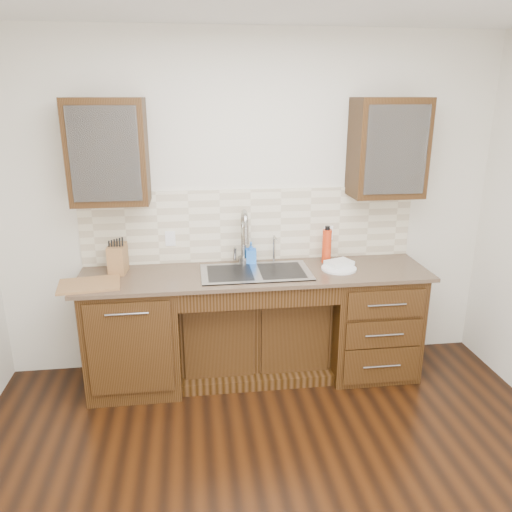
{
  "coord_description": "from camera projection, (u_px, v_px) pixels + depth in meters",
  "views": [
    {
      "loc": [
        -0.47,
        -2.17,
        2.21
      ],
      "look_at": [
        0.0,
        1.4,
        1.05
      ],
      "focal_mm": 35.0,
      "sensor_mm": 36.0,
      "label": 1
    }
  ],
  "objects": [
    {
      "name": "upper_cabinet_right",
      "position": [
        388.0,
        148.0,
        3.85
      ],
      "size": [
        0.55,
        0.34,
        0.75
      ],
      "primitive_type": "cube",
      "color": "#593014",
      "rests_on": "wall_back"
    },
    {
      "name": "base_cabinet_right",
      "position": [
        369.0,
        320.0,
        4.13
      ],
      "size": [
        0.7,
        0.62,
        0.88
      ],
      "primitive_type": "cube",
      "color": "#593014",
      "rests_on": "ground"
    },
    {
      "name": "sink",
      "position": [
        256.0,
        283.0,
        3.86
      ],
      "size": [
        0.84,
        0.46,
        0.19
      ],
      "primitive_type": "cube",
      "color": "#9E9EA5",
      "rests_on": "countertop"
    },
    {
      "name": "plate",
      "position": [
        339.0,
        268.0,
        3.91
      ],
      "size": [
        0.36,
        0.36,
        0.02
      ],
      "primitive_type": "cylinder",
      "rotation": [
        0.0,
        0.0,
        0.37
      ],
      "color": "white",
      "rests_on": "countertop"
    },
    {
      "name": "outlet_left",
      "position": [
        170.0,
        239.0,
        3.99
      ],
      "size": [
        0.08,
        0.01,
        0.12
      ],
      "primitive_type": "cube",
      "color": "white",
      "rests_on": "backsplash"
    },
    {
      "name": "cutting_board",
      "position": [
        89.0,
        285.0,
        3.57
      ],
      "size": [
        0.46,
        0.35,
        0.02
      ],
      "primitive_type": "cube",
      "rotation": [
        0.0,
        0.0,
        0.13
      ],
      "color": "brown",
      "rests_on": "countertop"
    },
    {
      "name": "backsplash",
      "position": [
        251.0,
        225.0,
        4.06
      ],
      "size": [
        2.7,
        0.02,
        0.59
      ],
      "primitive_type": "cube",
      "color": "beige",
      "rests_on": "wall_back"
    },
    {
      "name": "countertop",
      "position": [
        256.0,
        274.0,
        3.86
      ],
      "size": [
        2.7,
        0.65,
        0.03
      ],
      "primitive_type": "cube",
      "color": "#84705B",
      "rests_on": "base_cabinet_left"
    },
    {
      "name": "knife_block",
      "position": [
        118.0,
        259.0,
        3.82
      ],
      "size": [
        0.14,
        0.21,
        0.22
      ],
      "primitive_type": "cube",
      "rotation": [
        0.0,
        0.0,
        -0.09
      ],
      "color": "brown",
      "rests_on": "countertop"
    },
    {
      "name": "upper_cabinet_left",
      "position": [
        108.0,
        152.0,
        3.59
      ],
      "size": [
        0.55,
        0.34,
        0.75
      ],
      "primitive_type": "cube",
      "color": "#593014",
      "rests_on": "wall_back"
    },
    {
      "name": "filter_tap",
      "position": [
        274.0,
        248.0,
        4.05
      ],
      "size": [
        0.02,
        0.02,
        0.24
      ],
      "primitive_type": "cylinder",
      "color": "#999993",
      "rests_on": "countertop"
    },
    {
      "name": "dish_towel",
      "position": [
        339.0,
        263.0,
        3.97
      ],
      "size": [
        0.24,
        0.21,
        0.03
      ],
      "primitive_type": "cube",
      "rotation": [
        0.0,
        0.0,
        0.37
      ],
      "color": "white",
      "rests_on": "plate"
    },
    {
      "name": "cup_left_b",
      "position": [
        123.0,
        159.0,
        3.61
      ],
      "size": [
        0.12,
        0.12,
        0.09
      ],
      "primitive_type": "imported",
      "rotation": [
        0.0,
        0.0,
        0.17
      ],
      "color": "silver",
      "rests_on": "upper_cabinet_left"
    },
    {
      "name": "water_bottle",
      "position": [
        327.0,
        246.0,
        4.04
      ],
      "size": [
        0.09,
        0.09,
        0.28
      ],
      "primitive_type": "cylinder",
      "rotation": [
        0.0,
        0.0,
        0.25
      ],
      "color": "red",
      "rests_on": "countertop"
    },
    {
      "name": "cup_left_a",
      "position": [
        100.0,
        160.0,
        3.59
      ],
      "size": [
        0.12,
        0.12,
        0.09
      ],
      "primitive_type": "imported",
      "rotation": [
        0.0,
        0.0,
        -0.12
      ],
      "color": "silver",
      "rests_on": "upper_cabinet_left"
    },
    {
      "name": "cup_right_b",
      "position": [
        394.0,
        154.0,
        3.87
      ],
      "size": [
        0.13,
        0.13,
        0.1
      ],
      "primitive_type": "imported",
      "rotation": [
        0.0,
        0.0,
        -0.21
      ],
      "color": "silver",
      "rests_on": "upper_cabinet_right"
    },
    {
      "name": "outlet_right",
      "position": [
        328.0,
        233.0,
        4.15
      ],
      "size": [
        0.08,
        0.01,
        0.12
      ],
      "primitive_type": "cube",
      "color": "white",
      "rests_on": "backsplash"
    },
    {
      "name": "faucet",
      "position": [
        243.0,
        240.0,
        3.98
      ],
      "size": [
        0.04,
        0.04,
        0.4
      ],
      "primitive_type": "cylinder",
      "color": "#999993",
      "rests_on": "countertop"
    },
    {
      "name": "soap_bottle",
      "position": [
        251.0,
        253.0,
        4.02
      ],
      "size": [
        0.09,
        0.09,
        0.18
      ],
      "primitive_type": "imported",
      "rotation": [
        0.0,
        0.0,
        -0.06
      ],
      "color": "#2B77E8",
      "rests_on": "countertop"
    },
    {
      "name": "base_cabinet_left",
      "position": [
        135.0,
        334.0,
        3.89
      ],
      "size": [
        0.7,
        0.62,
        0.88
      ],
      "primitive_type": "cube",
      "color": "#593014",
      "rests_on": "ground"
    },
    {
      "name": "cup_right_a",
      "position": [
        368.0,
        155.0,
        3.84
      ],
      "size": [
        0.13,
        0.13,
        0.09
      ],
      "primitive_type": "imported",
      "rotation": [
        0.0,
        0.0,
        -0.13
      ],
      "color": "white",
      "rests_on": "upper_cabinet_right"
    },
    {
      "name": "wall_back",
      "position": [
        250.0,
        206.0,
        4.07
      ],
      "size": [
        4.0,
        0.1,
        2.7
      ],
      "primitive_type": "cube",
      "color": "silver",
      "rests_on": "ground"
    },
    {
      "name": "base_cabinet_center",
      "position": [
        254.0,
        332.0,
        4.12
      ],
      "size": [
        1.2,
        0.44,
        0.7
      ],
      "primitive_type": "cube",
      "color": "#593014",
      "rests_on": "ground"
    }
  ]
}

